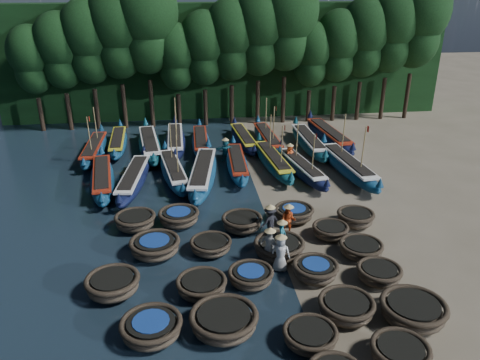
{
  "coord_description": "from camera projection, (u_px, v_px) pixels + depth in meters",
  "views": [
    {
      "loc": [
        -4.24,
        -19.99,
        11.69
      ],
      "look_at": [
        -1.17,
        4.21,
        1.3
      ],
      "focal_mm": 35.0,
      "sensor_mm": 36.0,
      "label": 1
    }
  ],
  "objects": [
    {
      "name": "tree_7",
      "position": [
        231.0,
        39.0,
        38.72
      ],
      "size": [
        4.51,
        4.51,
        10.63
      ],
      "color": "black",
      "rests_on": "ground"
    },
    {
      "name": "coracle_20",
      "position": [
        135.0,
        221.0,
        23.8
      ],
      "size": [
        2.51,
        2.51,
        0.79
      ],
      "rotation": [
        0.0,
        0.0,
        -0.37
      ],
      "color": "brown",
      "rests_on": "ground"
    },
    {
      "name": "tree_0",
      "position": [
        32.0,
        59.0,
        37.38
      ],
      "size": [
        3.68,
        3.68,
        8.68
      ],
      "color": "black",
      "rests_on": "ground"
    },
    {
      "name": "fisherman_2",
      "position": [
        288.0,
        219.0,
        23.11
      ],
      "size": [
        0.95,
        0.86,
        1.78
      ],
      "rotation": [
        0.0,
        0.0,
        5.86
      ],
      "color": "#C4451A",
      "rests_on": "ground"
    },
    {
      "name": "coracle_21",
      "position": [
        179.0,
        217.0,
        24.17
      ],
      "size": [
        2.14,
        2.14,
        0.79
      ],
      "rotation": [
        0.0,
        0.0,
        -0.08
      ],
      "color": "brown",
      "rests_on": "ground"
    },
    {
      "name": "tree_12",
      "position": [
        365.0,
        37.0,
        40.05
      ],
      "size": [
        4.51,
        4.51,
        10.63
      ],
      "color": "black",
      "rests_on": "ground"
    },
    {
      "name": "tree_5",
      "position": [
        176.0,
        56.0,
        38.71
      ],
      "size": [
        3.68,
        3.68,
        8.68
      ],
      "color": "black",
      "rests_on": "ground"
    },
    {
      "name": "coracle_10",
      "position": [
        113.0,
        284.0,
        18.75
      ],
      "size": [
        2.22,
        2.22,
        0.84
      ],
      "rotation": [
        0.0,
        0.0,
        -0.03
      ],
      "color": "brown",
      "rests_on": "ground"
    },
    {
      "name": "coracle_11",
      "position": [
        202.0,
        285.0,
        18.83
      ],
      "size": [
        2.41,
        2.41,
        0.7
      ],
      "rotation": [
        0.0,
        0.0,
        0.29
      ],
      "color": "brown",
      "rests_on": "ground"
    },
    {
      "name": "fisherman_3",
      "position": [
        270.0,
        221.0,
        22.93
      ],
      "size": [
        1.22,
        1.0,
        1.85
      ],
      "rotation": [
        0.0,
        0.0,
        3.58
      ],
      "color": "black",
      "rests_on": "ground"
    },
    {
      "name": "long_boat_9",
      "position": [
        94.0,
        149.0,
        33.67
      ],
      "size": [
        1.44,
        7.92,
        3.36
      ],
      "rotation": [
        0.0,
        0.0,
        -0.01
      ],
      "color": "navy",
      "rests_on": "ground"
    },
    {
      "name": "long_boat_5",
      "position": [
        237.0,
        163.0,
        31.1
      ],
      "size": [
        1.64,
        7.78,
        1.37
      ],
      "rotation": [
        0.0,
        0.0,
        -0.04
      ],
      "color": "navy",
      "rests_on": "ground"
    },
    {
      "name": "long_boat_11",
      "position": [
        150.0,
        145.0,
        34.46
      ],
      "size": [
        2.58,
        8.79,
        1.56
      ],
      "rotation": [
        0.0,
        0.0,
        0.12
      ],
      "color": "#0E504F",
      "rests_on": "ground"
    },
    {
      "name": "fisherman_6",
      "position": [
        290.0,
        154.0,
        31.77
      ],
      "size": [
        0.87,
        0.89,
        1.75
      ],
      "rotation": [
        0.0,
        0.0,
        0.84
      ],
      "color": "#C4451A",
      "rests_on": "ground"
    },
    {
      "name": "coracle_23",
      "position": [
        294.0,
        213.0,
        24.64
      ],
      "size": [
        2.14,
        2.14,
        0.74
      ],
      "rotation": [
        0.0,
        0.0,
        -0.1
      ],
      "color": "brown",
      "rests_on": "ground"
    },
    {
      "name": "tree_14",
      "position": [
        418.0,
        20.0,
        40.05
      ],
      "size": [
        5.34,
        5.34,
        12.58
      ],
      "color": "black",
      "rests_on": "ground"
    },
    {
      "name": "fisherman_5",
      "position": [
        226.0,
        150.0,
        32.71
      ],
      "size": [
        1.52,
        0.59,
        1.81
      ],
      "rotation": [
        0.0,
        0.0,
        3.22
      ],
      "color": "#1A5F70",
      "rests_on": "ground"
    },
    {
      "name": "long_boat_10",
      "position": [
        118.0,
        142.0,
        35.23
      ],
      "size": [
        1.71,
        7.59,
        1.34
      ],
      "rotation": [
        0.0,
        0.0,
        0.05
      ],
      "color": "navy",
      "rests_on": "ground"
    },
    {
      "name": "long_boat_2",
      "position": [
        134.0,
        179.0,
        28.64
      ],
      "size": [
        2.28,
        8.06,
        1.43
      ],
      "rotation": [
        0.0,
        0.0,
        -0.11
      ],
      "color": "black",
      "rests_on": "ground"
    },
    {
      "name": "fisherman_0",
      "position": [
        281.0,
        252.0,
        20.18
      ],
      "size": [
        0.96,
        0.77,
        1.91
      ],
      "rotation": [
        0.0,
        0.0,
        2.83
      ],
      "color": "beige",
      "rests_on": "ground"
    },
    {
      "name": "tree_2",
      "position": [
        89.0,
        41.0,
        37.39
      ],
      "size": [
        4.51,
        4.51,
        10.63
      ],
      "color": "black",
      "rests_on": "ground"
    },
    {
      "name": "long_boat_1",
      "position": [
        102.0,
        178.0,
        28.7
      ],
      "size": [
        2.54,
        8.09,
        1.44
      ],
      "rotation": [
        0.0,
        0.0,
        0.14
      ],
      "color": "navy",
      "rests_on": "ground"
    },
    {
      "name": "tree_13",
      "position": [
        391.0,
        28.0,
        40.05
      ],
      "size": [
        4.92,
        4.92,
        11.6
      ],
      "color": "black",
      "rests_on": "ground"
    },
    {
      "name": "long_boat_17",
      "position": [
        329.0,
        136.0,
        36.4
      ],
      "size": [
        2.33,
        9.05,
        1.6
      ],
      "rotation": [
        0.0,
        0.0,
        0.08
      ],
      "color": "black",
      "rests_on": "ground"
    },
    {
      "name": "tree_11",
      "position": [
        338.0,
        45.0,
        40.04
      ],
      "size": [
        4.09,
        4.09,
        9.65
      ],
      "color": "black",
      "rests_on": "ground"
    },
    {
      "name": "tree_10",
      "position": [
        311.0,
        54.0,
        40.04
      ],
      "size": [
        3.68,
        3.68,
        8.68
      ],
      "color": "black",
      "rests_on": "ground"
    },
    {
      "name": "coracle_14",
      "position": [
        379.0,
        273.0,
        19.58
      ],
      "size": [
        1.94,
        1.94,
        0.72
      ],
      "rotation": [
        0.0,
        0.0,
        0.12
      ],
      "color": "brown",
      "rests_on": "ground"
    },
    {
      "name": "coracle_4",
      "position": [
        400.0,
        353.0,
        15.37
      ],
      "size": [
        2.16,
        2.16,
        0.73
      ],
      "rotation": [
        0.0,
        0.0,
        -0.19
      ],
      "color": "brown",
      "rests_on": "ground"
    },
    {
      "name": "tree_9",
      "position": [
        286.0,
        21.0,
        38.72
      ],
      "size": [
        5.34,
        5.34,
        12.58
      ],
      "color": "black",
      "rests_on": "ground"
    },
    {
      "name": "long_boat_16",
      "position": [
        309.0,
        142.0,
        35.12
      ],
      "size": [
        1.59,
        8.56,
        1.51
      ],
      "rotation": [
        0.0,
        0.0,
        0.01
      ],
      "color": "#0E504F",
      "rests_on": "ground"
    },
    {
      "name": "fisherman_1",
      "position": [
        282.0,
        234.0,
        21.73
      ],
      "size": [
        0.54,
        0.65,
        1.71
      ],
      "rotation": [
        0.0,
        0.0,
        1.18
      ],
      "color": "#1A5F70",
      "rests_on": "ground"
    },
    {
      "name": "coracle_5",
      "position": [
        151.0,
        328.0,
        16.47
      ],
      "size": [
        2.24,
        2.24,
        0.75
      ],
      "rotation": [
        0.0,
        0.0,
        -0.08
      ],
      "color": "brown",
      "rests_on": "ground"
    },
    {
      "name": "tree_3",
      "position": [
        117.0,
        31.0,
        37.39
      ],
      "size": [
        4.92,
        4.92,
        11.6
      ],
      "color": "black",
      "rests_on": "ground"
    },
    {
      "name": "coracle_24",
      "position": [
        356.0,
        218.0,
        24.11
      ],
      "size": [
        2.33,
        2.33,
        0.78
      ],
      "rotation": [
        0.0,
        0.0,
        -0.4
      ],
      "color": "brown",
      "rests_on": "ground"
    },
    {
      "name": "long_boat_8",
      "position": [
        348.0,
        166.0,
        30.49
      ],
      "size": [
        2.35,
        8.78,
        3.75
      ],
      "rotation": [
        0.0,
        0.0,
        0.1
      ],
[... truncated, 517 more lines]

